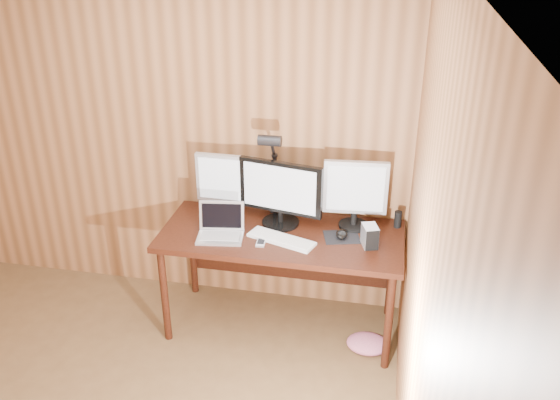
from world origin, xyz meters
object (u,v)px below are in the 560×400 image
(desk, at_px, (283,244))
(monitor_right, at_px, (355,192))
(hard_drive, at_px, (370,236))
(monitor_left, at_px, (225,183))
(speaker, at_px, (398,219))
(phone, at_px, (261,242))
(mouse, at_px, (342,234))
(desk_lamp, at_px, (272,162))
(monitor_center, at_px, (280,192))
(laptop, at_px, (221,228))
(keyboard, at_px, (281,239))

(desk, xyz_separation_m, monitor_right, (0.46, 0.12, 0.38))
(desk, relative_size, hard_drive, 10.69)
(desk, height_order, hard_drive, hard_drive)
(monitor_left, height_order, speaker, monitor_left)
(phone, bearing_deg, monitor_right, 27.60)
(mouse, distance_m, desk_lamp, 0.67)
(monitor_center, bearing_deg, laptop, -135.91)
(hard_drive, bearing_deg, mouse, 139.62)
(speaker, bearing_deg, keyboard, -155.48)
(desk, xyz_separation_m, laptop, (-0.39, -0.17, 0.17))
(desk, bearing_deg, desk_lamp, 125.25)
(laptop, xyz_separation_m, hard_drive, (0.96, 0.05, 0.02))
(phone, bearing_deg, monitor_center, 72.35)
(desk, height_order, speaker, speaker)
(hard_drive, distance_m, desk_lamp, 0.81)
(speaker, height_order, desk_lamp, desk_lamp)
(mouse, relative_size, hard_drive, 0.78)
(monitor_right, relative_size, keyboard, 1.01)
(monitor_left, bearing_deg, keyboard, -30.92)
(monitor_center, distance_m, monitor_left, 0.41)
(monitor_right, xyz_separation_m, mouse, (-0.06, -0.16, -0.23))
(monitor_right, bearing_deg, monitor_left, 174.67)
(monitor_right, distance_m, keyboard, 0.58)
(laptop, bearing_deg, monitor_right, 10.43)
(desk_lamp, bearing_deg, monitor_left, -177.60)
(laptop, distance_m, hard_drive, 0.97)
(phone, relative_size, speaker, 0.98)
(phone, distance_m, speaker, 0.94)
(keyboard, bearing_deg, desk_lamp, 130.59)
(laptop, relative_size, desk_lamp, 0.49)
(monitor_left, distance_m, keyboard, 0.59)
(mouse, bearing_deg, phone, -167.34)
(keyboard, xyz_separation_m, mouse, (0.38, 0.12, 0.01))
(desk, relative_size, monitor_center, 2.78)
(laptop, relative_size, hard_drive, 2.17)
(monitor_left, height_order, desk_lamp, desk_lamp)
(speaker, xyz_separation_m, desk_lamp, (-0.86, -0.01, 0.35))
(monitor_left, relative_size, mouse, 3.82)
(desk, bearing_deg, monitor_center, 118.80)
(monitor_center, distance_m, mouse, 0.49)
(monitor_center, distance_m, laptop, 0.46)
(laptop, bearing_deg, hard_drive, -5.38)
(monitor_right, bearing_deg, keyboard, -152.22)
(desk, bearing_deg, monitor_right, 14.16)
(monitor_left, relative_size, keyboard, 0.95)
(monitor_center, height_order, speaker, monitor_center)
(monitor_left, bearing_deg, hard_drive, -12.01)
(monitor_right, relative_size, speaker, 4.09)
(monitor_right, distance_m, speaker, 0.36)
(phone, bearing_deg, mouse, 15.99)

